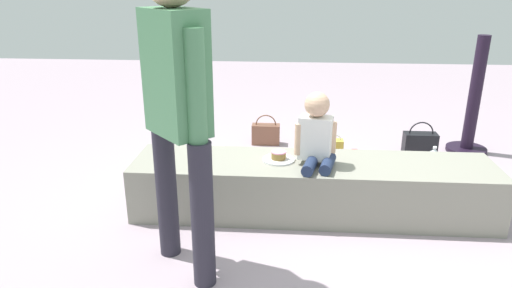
{
  "coord_description": "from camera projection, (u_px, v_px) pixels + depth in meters",
  "views": [
    {
      "loc": [
        -0.16,
        -2.9,
        1.54
      ],
      "look_at": [
        -0.36,
        -0.36,
        0.62
      ],
      "focal_mm": 32.53,
      "sensor_mm": 36.0,
      "label": 1
    }
  ],
  "objects": [
    {
      "name": "ground_plane",
      "position": [
        311.0,
        211.0,
        3.23
      ],
      "size": [
        12.0,
        12.0,
        0.0
      ],
      "primitive_type": "plane",
      "color": "#A4919D"
    },
    {
      "name": "concrete_ledge",
      "position": [
        312.0,
        187.0,
        3.17
      ],
      "size": [
        2.42,
        0.54,
        0.37
      ],
      "primitive_type": "cube",
      "color": "gray",
      "rests_on": "ground_plane"
    },
    {
      "name": "child_seated",
      "position": [
        317.0,
        134.0,
        2.99
      ],
      "size": [
        0.28,
        0.34,
        0.48
      ],
      "color": "#1F2C4D",
      "rests_on": "concrete_ledge"
    },
    {
      "name": "adult_standing",
      "position": [
        177.0,
        94.0,
        2.28
      ],
      "size": [
        0.38,
        0.39,
        1.66
      ],
      "color": "#262430",
      "rests_on": "ground_plane"
    },
    {
      "name": "cake_plate",
      "position": [
        279.0,
        157.0,
        3.13
      ],
      "size": [
        0.22,
        0.22,
        0.07
      ],
      "color": "white",
      "rests_on": "concrete_ledge"
    },
    {
      "name": "gift_bag",
      "position": [
        328.0,
        158.0,
        3.76
      ],
      "size": [
        0.22,
        0.09,
        0.36
      ],
      "color": "gold",
      "rests_on": "ground_plane"
    },
    {
      "name": "railing_post",
      "position": [
        472.0,
        110.0,
        4.2
      ],
      "size": [
        0.36,
        0.36,
        1.07
      ],
      "color": "black",
      "rests_on": "ground_plane"
    },
    {
      "name": "water_bottle_near_gift",
      "position": [
        383.0,
        170.0,
        3.67
      ],
      "size": [
        0.06,
        0.06,
        0.22
      ],
      "color": "silver",
      "rests_on": "ground_plane"
    },
    {
      "name": "water_bottle_far_side",
      "position": [
        433.0,
        160.0,
        3.87
      ],
      "size": [
        0.07,
        0.07,
        0.22
      ],
      "color": "silver",
      "rests_on": "ground_plane"
    },
    {
      "name": "party_cup_red",
      "position": [
        355.0,
        155.0,
        4.11
      ],
      "size": [
        0.08,
        0.08,
        0.1
      ],
      "primitive_type": "cylinder",
      "color": "red",
      "rests_on": "ground_plane"
    },
    {
      "name": "cake_box_white",
      "position": [
        210.0,
        156.0,
        4.05
      ],
      "size": [
        0.32,
        0.31,
        0.12
      ],
      "primitive_type": "cube",
      "rotation": [
        0.0,
        0.0,
        0.18
      ],
      "color": "white",
      "rests_on": "ground_plane"
    },
    {
      "name": "handbag_black_leather",
      "position": [
        420.0,
        144.0,
        4.17
      ],
      "size": [
        0.29,
        0.14,
        0.33
      ],
      "color": "black",
      "rests_on": "ground_plane"
    },
    {
      "name": "handbag_brown_canvas",
      "position": [
        266.0,
        134.0,
        4.5
      ],
      "size": [
        0.27,
        0.12,
        0.3
      ],
      "color": "brown",
      "rests_on": "ground_plane"
    }
  ]
}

